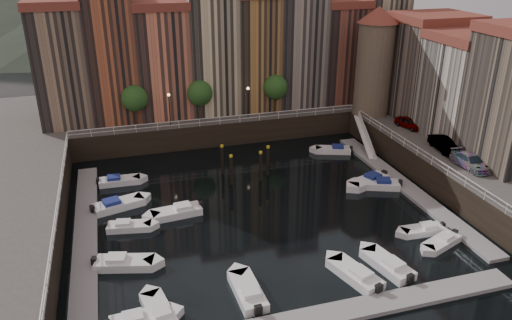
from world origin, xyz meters
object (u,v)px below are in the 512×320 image
object	(u,v)px
mooring_pilings	(246,165)
boat_left_2	(128,226)
boat_left_0	(140,320)
car_a	(409,123)
boat_left_1	(123,263)
car_b	(444,145)
car_c	(470,162)
gangway	(365,135)
corner_tower	(374,60)

from	to	relation	value
mooring_pilings	boat_left_2	size ratio (longest dim) A/B	1.21
boat_left_0	car_a	xyz separation A→B (m)	(34.21, 22.00, 3.30)
boat_left_1	car_b	size ratio (longest dim) A/B	1.12
car_a	boat_left_0	bearing A→B (deg)	-161.96
boat_left_2	car_c	size ratio (longest dim) A/B	0.90
boat_left_2	car_a	size ratio (longest dim) A/B	1.12
mooring_pilings	car_b	bearing A→B (deg)	-15.03
boat_left_2	car_b	xyz separation A→B (m)	(33.89, 1.71, 3.42)
mooring_pilings	car_a	bearing A→B (deg)	5.11
gangway	car_b	size ratio (longest dim) A/B	1.84
corner_tower	car_b	size ratio (longest dim) A/B	3.06
corner_tower	boat_left_2	distance (m)	37.42
corner_tower	boat_left_0	bearing A→B (deg)	-138.68
gangway	mooring_pilings	size ratio (longest dim) A/B	1.61
corner_tower	boat_left_1	size ratio (longest dim) A/B	2.74
boat_left_2	car_c	bearing A→B (deg)	5.35
corner_tower	gangway	distance (m)	9.86
mooring_pilings	car_b	xyz separation A→B (m)	(20.83, -5.59, 2.09)
boat_left_0	boat_left_2	xyz separation A→B (m)	(-0.07, 12.80, -0.03)
car_b	car_c	distance (m)	4.62
boat_left_0	car_b	world-z (taller)	car_b
boat_left_1	car_a	distance (m)	38.18
gangway	mooring_pilings	world-z (taller)	gangway
mooring_pilings	boat_left_1	distance (m)	19.00
boat_left_0	boat_left_2	size ratio (longest dim) A/B	1.07
mooring_pilings	car_c	bearing A→B (deg)	-26.37
mooring_pilings	boat_left_0	world-z (taller)	mooring_pilings
boat_left_0	car_b	size ratio (longest dim) A/B	1.01
boat_left_1	boat_left_2	size ratio (longest dim) A/B	1.18
gangway	boat_left_0	size ratio (longest dim) A/B	1.83
gangway	boat_left_1	xyz separation A→B (m)	(-30.30, -16.95, -1.54)
car_a	gangway	bearing A→B (deg)	142.05
car_c	corner_tower	bearing A→B (deg)	92.42
gangway	car_a	bearing A→B (deg)	-23.25
boat_left_0	boat_left_2	bearing A→B (deg)	86.82
gangway	boat_left_2	distance (m)	31.69
boat_left_0	car_c	xyz separation A→B (m)	(33.59, 9.89, 3.34)
gangway	boat_left_1	distance (m)	34.75
corner_tower	car_c	world-z (taller)	corner_tower
boat_left_1	car_c	world-z (taller)	car_c
boat_left_0	car_b	xyz separation A→B (m)	(33.82, 14.51, 3.40)
car_c	boat_left_0	bearing A→B (deg)	-164.74
boat_left_2	car_a	bearing A→B (deg)	25.32
car_a	mooring_pilings	bearing A→B (deg)	170.41
car_c	car_a	bearing A→B (deg)	85.92
car_c	boat_left_2	bearing A→B (deg)	173.92
boat_left_1	car_c	size ratio (longest dim) A/B	1.06
car_a	car_b	xyz separation A→B (m)	(-0.39, -7.49, 0.09)
boat_left_0	boat_left_1	distance (m)	7.10
car_a	car_b	world-z (taller)	car_b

